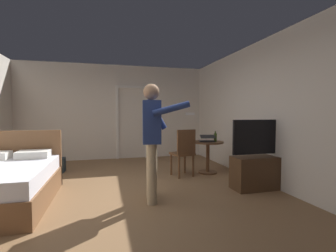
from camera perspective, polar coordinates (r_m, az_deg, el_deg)
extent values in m
plane|color=olive|center=(4.06, -10.59, -16.06)|extent=(7.25, 7.25, 0.00)
cube|color=silver|center=(7.19, -12.58, 3.23)|extent=(5.50, 0.12, 2.72)
cube|color=silver|center=(4.83, 23.01, 3.21)|extent=(0.12, 6.83, 2.72)
cube|color=white|center=(7.12, -11.98, 0.55)|extent=(0.08, 0.08, 2.05)
cube|color=white|center=(7.21, -5.21, 0.64)|extent=(0.08, 0.08, 2.05)
cube|color=white|center=(7.18, -8.64, 9.11)|extent=(0.93, 0.08, 0.08)
cube|color=brown|center=(5.03, -31.92, -6.73)|extent=(1.40, 0.08, 1.02)
cube|color=white|center=(4.68, -29.30, -5.87)|extent=(0.50, 0.34, 0.12)
cube|color=#4C331E|center=(4.57, 20.69, -10.30)|extent=(0.93, 0.40, 0.57)
cube|color=black|center=(4.45, 20.99, -2.40)|extent=(1.03, 0.05, 0.59)
cube|color=#3E5188|center=(4.48, 20.77, -2.37)|extent=(0.97, 0.01, 0.53)
cylinder|color=brown|center=(5.44, 9.41, -7.48)|extent=(0.08, 0.08, 0.67)
cylinder|color=brown|center=(5.51, 9.38, -10.75)|extent=(0.42, 0.42, 0.03)
cylinder|color=brown|center=(5.39, 9.44, -3.82)|extent=(0.69, 0.69, 0.03)
cube|color=black|center=(5.37, 9.15, -3.54)|extent=(0.36, 0.29, 0.02)
cube|color=black|center=(5.24, 9.41, -2.48)|extent=(0.36, 0.26, 0.06)
cube|color=navy|center=(5.25, 9.40, -2.47)|extent=(0.32, 0.22, 0.05)
cylinder|color=#374E19|center=(5.36, 11.17, -2.71)|extent=(0.06, 0.06, 0.19)
cylinder|color=#374E19|center=(5.35, 11.18, -1.48)|extent=(0.03, 0.03, 0.05)
cylinder|color=brown|center=(5.38, 4.01, -8.76)|extent=(0.04, 0.04, 0.45)
cylinder|color=brown|center=(5.22, 0.77, -9.13)|extent=(0.04, 0.04, 0.45)
cylinder|color=brown|center=(5.10, 6.02, -9.42)|extent=(0.04, 0.04, 0.45)
cylinder|color=brown|center=(4.93, 2.65, -9.86)|extent=(0.04, 0.04, 0.45)
cube|color=brown|center=(5.11, 3.37, -6.60)|extent=(0.50, 0.50, 0.04)
cube|color=brown|center=(4.92, 4.39, -3.78)|extent=(0.42, 0.13, 0.50)
cylinder|color=tan|center=(3.81, -4.00, -10.36)|extent=(0.15, 0.15, 0.88)
cylinder|color=tan|center=(3.56, -3.82, -11.29)|extent=(0.15, 0.15, 0.88)
cube|color=navy|center=(3.58, -3.95, 0.99)|extent=(0.32, 0.48, 0.63)
sphere|color=#936B4C|center=(3.59, -3.98, 8.08)|extent=(0.24, 0.24, 0.24)
cylinder|color=navy|center=(3.83, -2.79, 2.85)|extent=(0.35, 0.14, 0.50)
cylinder|color=navy|center=(3.35, 0.75, 4.13)|extent=(0.54, 0.16, 0.22)
cube|color=white|center=(3.37, 5.26, 2.90)|extent=(0.12, 0.05, 0.04)
cube|color=#1E2D38|center=(6.02, -26.02, -8.43)|extent=(0.58, 0.34, 0.32)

